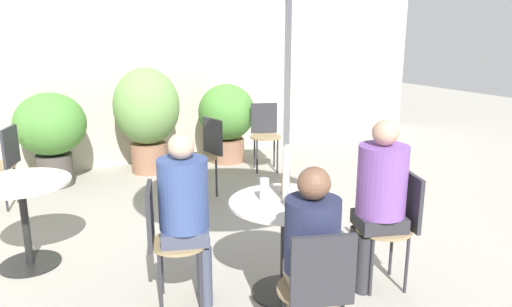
# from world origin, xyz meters

# --- Properties ---
(ground_plane) EXTENTS (20.00, 20.00, 0.00)m
(ground_plane) POSITION_xyz_m (0.00, 0.00, 0.00)
(ground_plane) COLOR #9E998E
(storefront_wall) EXTENTS (10.00, 0.06, 3.00)m
(storefront_wall) POSITION_xyz_m (0.00, 4.04, 1.50)
(storefront_wall) COLOR beige
(storefront_wall) RESTS_ON ground_plane
(cafe_table_near) EXTENTS (0.79, 0.79, 0.71)m
(cafe_table_near) POSITION_xyz_m (-0.21, 0.13, 0.53)
(cafe_table_near) COLOR black
(cafe_table_near) RESTS_ON ground_plane
(cafe_table_far) EXTENTS (0.76, 0.76, 0.71)m
(cafe_table_far) POSITION_xyz_m (-1.74, 1.54, 0.52)
(cafe_table_far) COLOR black
(cafe_table_far) RESTS_ON ground_plane
(bistro_chair_0) EXTENTS (0.45, 0.44, 0.87)m
(bistro_chair_0) POSITION_xyz_m (-0.98, 0.43, 0.53)
(bistro_chair_0) COLOR #997F56
(bistro_chair_0) RESTS_ON ground_plane
(bistro_chair_1) EXTENTS (0.44, 0.45, 0.87)m
(bistro_chair_1) POSITION_xyz_m (-0.51, -0.64, 0.53)
(bistro_chair_1) COLOR #997F56
(bistro_chair_1) RESTS_ON ground_plane
(bistro_chair_2) EXTENTS (0.45, 0.44, 0.87)m
(bistro_chair_2) POSITION_xyz_m (0.57, -0.18, 0.53)
(bistro_chair_2) COLOR #997F56
(bistro_chair_2) RESTS_ON ground_plane
(bistro_chair_3) EXTENTS (0.44, 0.46, 0.87)m
(bistro_chair_3) POSITION_xyz_m (1.33, 2.88, 0.53)
(bistro_chair_3) COLOR #997F56
(bistro_chair_3) RESTS_ON ground_plane
(bistro_chair_4) EXTENTS (0.46, 0.45, 0.87)m
(bistro_chair_4) POSITION_xyz_m (-1.76, 3.06, 0.53)
(bistro_chair_4) COLOR #997F56
(bistro_chair_4) RESTS_ON ground_plane
(bistro_chair_5) EXTENTS (0.43, 0.41, 0.87)m
(bistro_chair_5) POSITION_xyz_m (0.23, 2.35, 0.53)
(bistro_chair_5) COLOR #997F56
(bistro_chair_5) RESTS_ON ground_plane
(seated_person_0) EXTENTS (0.40, 0.38, 1.22)m
(seated_person_0) POSITION_xyz_m (-0.84, 0.38, 0.73)
(seated_person_0) COLOR #42475B
(seated_person_0) RESTS_ON ground_plane
(seated_person_1) EXTENTS (0.36, 0.37, 1.17)m
(seated_person_1) POSITION_xyz_m (-0.46, -0.51, 0.70)
(seated_person_1) COLOR gray
(seated_person_1) RESTS_ON ground_plane
(seated_person_2) EXTENTS (0.42, 0.40, 1.27)m
(seated_person_2) POSITION_xyz_m (0.43, -0.13, 0.75)
(seated_person_2) COLOR #2D2D33
(seated_person_2) RESTS_ON ground_plane
(beer_glass_0) EXTENTS (0.07, 0.07, 0.16)m
(beer_glass_0) POSITION_xyz_m (-0.12, 0.25, 0.79)
(beer_glass_0) COLOR #B28433
(beer_glass_0) RESTS_ON cafe_table_near
(beer_glass_1) EXTENTS (0.07, 0.07, 0.16)m
(beer_glass_1) POSITION_xyz_m (-0.32, 0.22, 0.79)
(beer_glass_1) COLOR silver
(beer_glass_1) RESTS_ON cafe_table_near
(beer_glass_2) EXTENTS (0.06, 0.06, 0.14)m
(beer_glass_2) POSITION_xyz_m (-0.26, -0.01, 0.78)
(beer_glass_2) COLOR silver
(beer_glass_2) RESTS_ON cafe_table_near
(beer_glass_3) EXTENTS (0.07, 0.07, 0.17)m
(beer_glass_3) POSITION_xyz_m (-0.07, 0.06, 0.80)
(beer_glass_3) COLOR #DBC65B
(beer_glass_3) RESTS_ON cafe_table_near
(potted_plant_0) EXTENTS (0.82, 0.82, 1.11)m
(potted_plant_0) POSITION_xyz_m (-1.20, 3.57, 0.68)
(potted_plant_0) COLOR #47423D
(potted_plant_0) RESTS_ON ground_plane
(potted_plant_1) EXTENTS (0.84, 0.84, 1.35)m
(potted_plant_1) POSITION_xyz_m (-0.04, 3.55, 0.79)
(potted_plant_1) COLOR #93664C
(potted_plant_1) RESTS_ON ground_plane
(potted_plant_2) EXTENTS (0.78, 0.78, 1.08)m
(potted_plant_2) POSITION_xyz_m (1.06, 3.46, 0.62)
(potted_plant_2) COLOR #93664C
(potted_plant_2) RESTS_ON ground_plane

